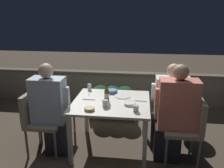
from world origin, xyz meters
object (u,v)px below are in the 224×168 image
at_px(chair_left_far, 51,106).
at_px(person_coral_top, 175,115).
at_px(chair_left_near, 38,116).
at_px(potted_plant, 184,105).
at_px(chair_right_far, 183,113).
at_px(person_white_polo, 169,107).
at_px(beer_bottle, 107,94).
at_px(chair_right_near, 190,124).
at_px(person_blue_shirt, 52,110).

relative_size(chair_left_far, person_coral_top, 0.67).
distance_m(chair_left_near, potted_plant, 2.27).
bearing_deg(chair_right_far, potted_plant, 78.19).
bearing_deg(chair_left_near, chair_right_far, 10.52).
bearing_deg(chair_right_far, chair_left_far, 179.74).
distance_m(chair_right_far, person_white_polo, 0.22).
xyz_separation_m(chair_right_far, beer_bottle, (-1.05, -0.20, 0.29)).
bearing_deg(beer_bottle, person_coral_top, -8.95).
distance_m(chair_left_near, chair_left_far, 0.37).
relative_size(chair_right_far, potted_plant, 1.23).
bearing_deg(chair_right_near, chair_right_far, 95.87).
bearing_deg(person_white_polo, chair_left_near, -168.33).
relative_size(person_blue_shirt, chair_right_far, 1.47).
bearing_deg(beer_bottle, chair_left_far, 166.96).
relative_size(person_blue_shirt, chair_left_far, 1.47).
bearing_deg(person_white_polo, chair_left_far, 179.71).
height_order(person_blue_shirt, potted_plant, person_blue_shirt).
height_order(chair_right_near, person_white_polo, person_white_polo).
bearing_deg(chair_left_far, person_coral_top, -11.01).
bearing_deg(person_blue_shirt, chair_right_far, 11.66).
height_order(chair_left_near, person_blue_shirt, person_blue_shirt).
height_order(chair_left_far, chair_right_near, same).
relative_size(chair_left_near, person_blue_shirt, 0.68).
bearing_deg(chair_left_near, person_blue_shirt, -0.00).
distance_m(chair_left_near, person_blue_shirt, 0.22).
xyz_separation_m(chair_left_near, chair_right_near, (2.00, 0.03, 0.00)).
distance_m(chair_left_far, chair_right_far, 1.93).
height_order(chair_left_far, beer_bottle, beer_bottle).
bearing_deg(person_white_polo, potted_plant, 60.05).
bearing_deg(chair_left_far, beer_bottle, -13.04).
height_order(person_white_polo, potted_plant, person_white_polo).
bearing_deg(person_coral_top, person_blue_shirt, -178.95).
relative_size(chair_left_near, chair_right_near, 1.00).
distance_m(chair_left_near, beer_bottle, 0.98).
distance_m(chair_left_near, chair_right_far, 2.00).
relative_size(chair_left_near, person_coral_top, 0.67).
bearing_deg(beer_bottle, chair_left_near, -169.59).
xyz_separation_m(chair_left_near, person_blue_shirt, (0.20, -0.00, 0.10)).
height_order(person_blue_shirt, person_coral_top, person_coral_top).
xyz_separation_m(chair_left_far, chair_right_far, (1.93, -0.01, 0.00)).
height_order(chair_left_near, chair_left_far, same).
relative_size(person_blue_shirt, chair_right_near, 1.47).
bearing_deg(chair_left_near, person_white_polo, 11.67).
distance_m(person_blue_shirt, chair_right_near, 1.80).
height_order(beer_bottle, potted_plant, beer_bottle).
bearing_deg(potted_plant, beer_bottle, -147.50).
bearing_deg(person_white_polo, chair_right_near, -55.09).
height_order(chair_left_near, chair_right_near, same).
height_order(chair_left_far, potted_plant, chair_left_far).
distance_m(chair_left_far, chair_right_near, 1.99).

